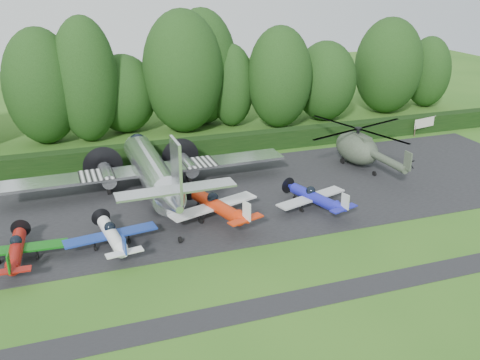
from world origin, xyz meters
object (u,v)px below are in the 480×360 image
object	(u,v)px
transport_plane	(152,171)
light_plane_white	(112,235)
light_plane_orange	(218,206)
light_plane_red	(16,250)
light_plane_blue	(315,198)
sign_board	(425,123)
helicopter	(357,145)

from	to	relation	value
transport_plane	light_plane_white	size ratio (longest dim) A/B	3.62
light_plane_orange	light_plane_red	bearing A→B (deg)	-154.17
light_plane_red	light_plane_white	bearing A→B (deg)	-3.28
light_plane_blue	sign_board	world-z (taller)	light_plane_blue
transport_plane	sign_board	world-z (taller)	transport_plane
light_plane_white	sign_board	world-z (taller)	light_plane_white
light_plane_white	helicopter	xyz separation A→B (m)	(24.91, 9.27, 1.04)
transport_plane	sign_board	bearing A→B (deg)	13.71
light_plane_red	light_plane_blue	bearing A→B (deg)	-0.04
light_plane_white	helicopter	distance (m)	26.60
light_plane_orange	sign_board	xyz separation A→B (m)	(29.74, 13.96, 0.14)
light_plane_white	helicopter	size ratio (longest dim) A/B	0.49
light_plane_red	helicopter	size ratio (longest dim) A/B	0.48
light_plane_red	light_plane_orange	xyz separation A→B (m)	(14.58, 1.96, 0.17)
transport_plane	helicopter	xyz separation A→B (m)	(20.46, 0.80, -0.14)
light_plane_orange	helicopter	world-z (taller)	helicopter
light_plane_orange	sign_board	distance (m)	32.86
light_plane_blue	sign_board	size ratio (longest dim) A/B	1.95
light_plane_blue	helicopter	distance (m)	11.76
light_plane_orange	light_plane_blue	world-z (taller)	light_plane_orange
transport_plane	light_plane_red	xyz separation A→B (m)	(-10.74, -8.46, -1.19)
light_plane_white	light_plane_orange	size ratio (longest dim) A/B	0.87
light_plane_red	light_plane_white	world-z (taller)	light_plane_white
transport_plane	sign_board	size ratio (longest dim) A/B	7.02
light_plane_white	light_plane_orange	bearing A→B (deg)	21.55
transport_plane	light_plane_blue	distance (m)	13.98
light_plane_blue	helicopter	xyz separation A→B (m)	(8.54, 8.01, 1.04)
light_plane_red	light_plane_white	xyz separation A→B (m)	(6.29, -0.01, 0.01)
light_plane_white	light_plane_red	bearing A→B (deg)	-171.91
transport_plane	helicopter	distance (m)	20.47
helicopter	light_plane_white	bearing A→B (deg)	-156.78
transport_plane	light_plane_blue	world-z (taller)	transport_plane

